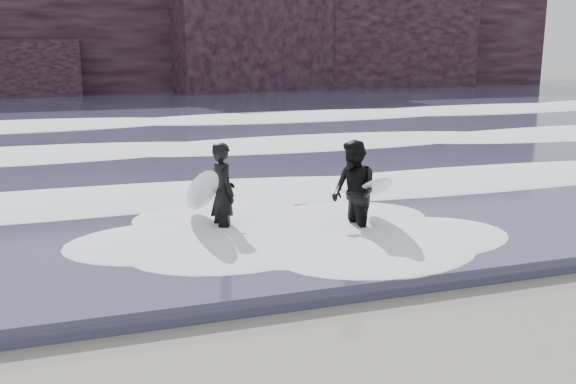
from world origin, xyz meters
name	(u,v)px	position (x,y,z in m)	size (l,w,h in m)	color
sea	(148,114)	(0.00, 29.00, 0.15)	(90.00, 52.00, 0.30)	#33354F
headland	(119,26)	(0.00, 46.00, 5.00)	(70.00, 9.00, 10.00)	black
foam_near	(245,191)	(0.00, 9.00, 0.40)	(60.00, 3.20, 0.20)	white
foam_mid	(192,146)	(0.00, 16.00, 0.42)	(60.00, 4.00, 0.24)	white
foam_far	(157,116)	(0.00, 25.00, 0.45)	(60.00, 4.80, 0.30)	white
surfer_left	(219,193)	(-1.12, 6.62, 0.97)	(1.00, 1.88, 1.93)	black
surfer_right	(355,193)	(1.27, 5.67, 1.00)	(1.38, 2.02, 1.99)	black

